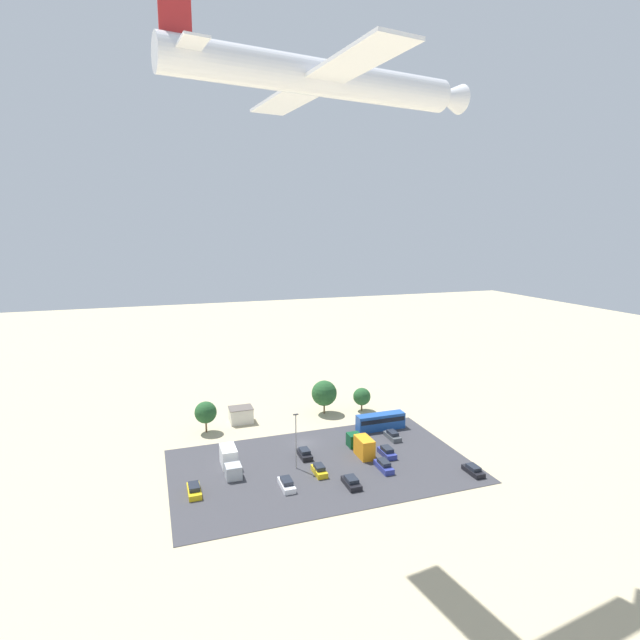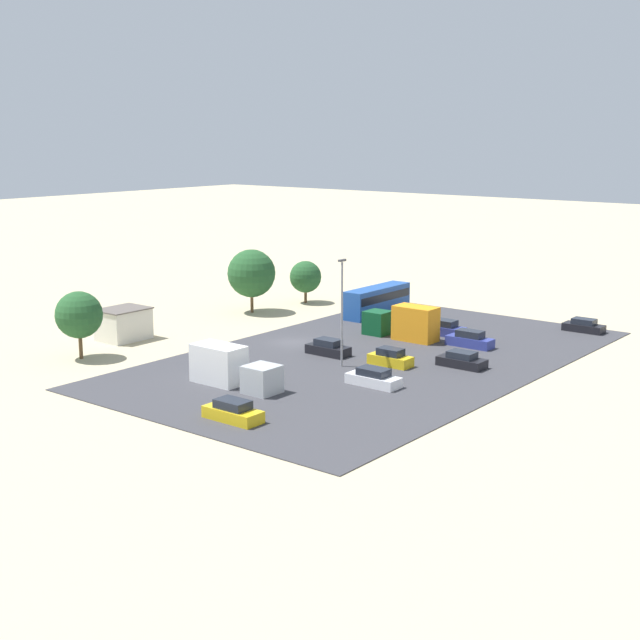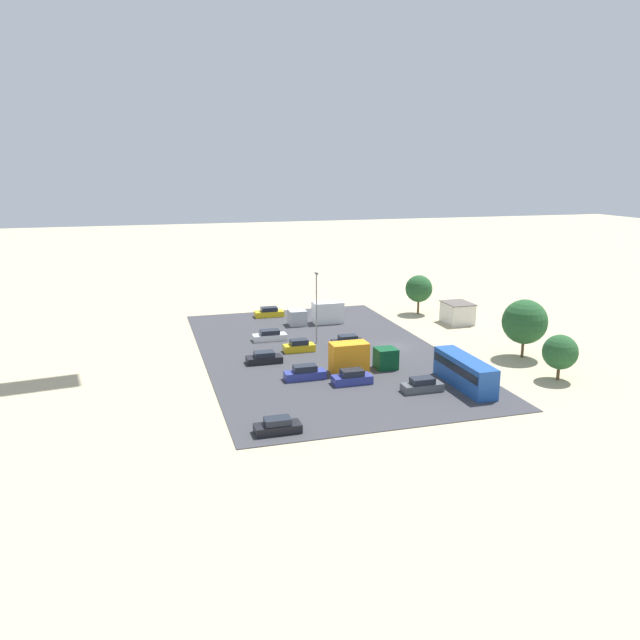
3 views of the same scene
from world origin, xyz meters
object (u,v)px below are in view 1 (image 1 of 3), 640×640
object	(u,v)px
parked_car_0	(305,454)
parked_car_4	(387,452)
airplane	(329,79)
parked_car_1	(351,482)
parked_car_7	(194,490)
bus	(381,421)
parked_car_3	(319,470)
parked_car_5	(287,484)
parked_truck_1	(230,461)
parked_car_6	(392,436)
parked_car_8	(473,470)
parked_truck_0	(361,445)
shed_building	(241,415)
parked_car_2	(384,466)

from	to	relation	value
parked_car_0	parked_car_4	bearing A→B (deg)	-16.99
parked_car_4	airplane	size ratio (longest dim) A/B	0.12
parked_car_1	parked_car_7	xyz separation A→B (m)	(24.04, -5.64, 0.06)
bus	parked_car_7	size ratio (longest dim) A/B	2.18
parked_car_3	parked_car_5	size ratio (longest dim) A/B	0.87
parked_car_4	parked_truck_1	world-z (taller)	parked_truck_1
parked_car_6	parked_car_8	bearing A→B (deg)	-70.38
parked_truck_0	parked_truck_1	world-z (taller)	parked_truck_0
parked_car_7	parked_truck_0	size ratio (longest dim) A/B	0.58
shed_building	parked_car_5	bearing A→B (deg)	93.40
parked_car_6	parked_truck_0	world-z (taller)	parked_truck_0
shed_building	parked_car_3	xyz separation A→B (m)	(-8.18, 27.57, -0.89)
shed_building	parked_car_1	xyz separation A→B (m)	(-11.77, 32.95, -0.97)
shed_building	bus	distance (m)	29.63
parked_car_7	parked_car_8	xyz separation A→B (m)	(-44.99, 8.62, -0.06)
parked_car_0	parked_car_3	distance (m)	6.91
parked_car_5	airplane	size ratio (longest dim) A/B	0.13
parked_car_0	parked_car_1	bearing A→B (deg)	-71.99
parked_car_2	airplane	size ratio (longest dim) A/B	0.13
parked_car_5	parked_car_7	xyz separation A→B (m)	(14.06, -2.84, 0.03)
parked_car_3	parked_truck_1	world-z (taller)	parked_truck_1
parked_car_2	parked_car_7	size ratio (longest dim) A/B	1.01
parked_car_8	parked_car_1	bearing A→B (deg)	-8.08
parked_car_1	parked_car_6	bearing A→B (deg)	44.26
parked_truck_1	parked_truck_0	bearing A→B (deg)	175.32
parked_car_0	parked_car_7	world-z (taller)	parked_car_7
bus	parked_car_6	size ratio (longest dim) A/B	2.29
shed_building	parked_truck_1	xyz separation A→B (m)	(5.67, 20.75, -0.06)
parked_car_7	parked_car_8	size ratio (longest dim) A/B	1.09
shed_building	parked_car_1	world-z (taller)	shed_building
shed_building	parked_car_3	distance (m)	28.77
parked_truck_0	bus	bearing A→B (deg)	47.79
parked_car_4	parked_car_5	size ratio (longest dim) A/B	0.94
parked_car_6	parked_car_7	world-z (taller)	parked_car_7
parked_car_8	parked_truck_1	world-z (taller)	parked_truck_1
parked_car_5	parked_car_8	xyz separation A→B (m)	(-30.92, 5.77, -0.03)
parked_car_0	parked_truck_1	bearing A→B (deg)	-179.64
parked_car_4	parked_truck_1	size ratio (longest dim) A/B	0.52
shed_building	parked_truck_1	distance (m)	21.52
parked_car_5	parked_truck_1	bearing A→B (deg)	128.47
shed_building	parked_car_2	bearing A→B (deg)	122.78
parked_car_1	parked_car_6	distance (m)	20.61
parked_car_2	parked_truck_1	bearing A→B (deg)	160.16
parked_car_8	parked_car_4	bearing A→B (deg)	-45.64
parked_car_3	parked_car_8	world-z (taller)	parked_car_3
parked_car_7	parked_truck_1	bearing A→B (deg)	44.84
parked_car_3	parked_car_7	world-z (taller)	parked_car_3
parked_car_3	parked_car_6	distance (m)	20.44
bus	parked_car_5	size ratio (longest dim) A/B	2.17
parked_car_8	parked_car_6	bearing A→B (deg)	-70.38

